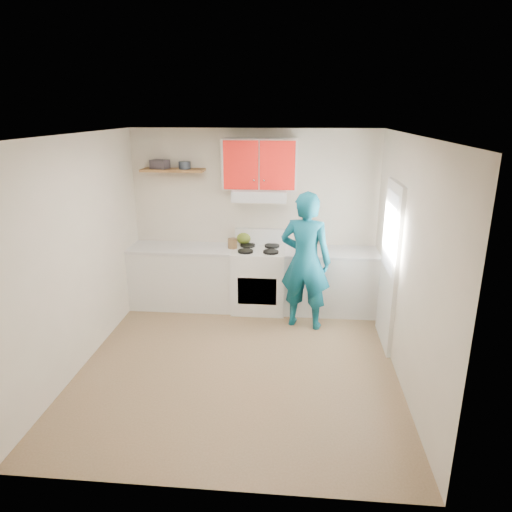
# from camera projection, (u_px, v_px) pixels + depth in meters

# --- Properties ---
(floor) EXTENTS (3.80, 3.80, 0.00)m
(floor) POSITION_uv_depth(u_px,v_px,m) (239.00, 363.00, 5.39)
(floor) COLOR brown
(floor) RESTS_ON ground
(ceiling) EXTENTS (3.60, 3.80, 0.04)m
(ceiling) POSITION_uv_depth(u_px,v_px,m) (236.00, 135.00, 4.60)
(ceiling) COLOR white
(ceiling) RESTS_ON floor
(back_wall) EXTENTS (3.60, 0.04, 2.60)m
(back_wall) POSITION_uv_depth(u_px,v_px,m) (254.00, 219.00, 6.80)
(back_wall) COLOR beige
(back_wall) RESTS_ON floor
(front_wall) EXTENTS (3.60, 0.04, 2.60)m
(front_wall) POSITION_uv_depth(u_px,v_px,m) (203.00, 341.00, 3.19)
(front_wall) COLOR beige
(front_wall) RESTS_ON floor
(left_wall) EXTENTS (0.04, 3.80, 2.60)m
(left_wall) POSITION_uv_depth(u_px,v_px,m) (79.00, 253.00, 5.15)
(left_wall) COLOR beige
(left_wall) RESTS_ON floor
(right_wall) EXTENTS (0.04, 3.80, 2.60)m
(right_wall) POSITION_uv_depth(u_px,v_px,m) (406.00, 263.00, 4.84)
(right_wall) COLOR beige
(right_wall) RESTS_ON floor
(door) EXTENTS (0.05, 0.85, 2.05)m
(door) POSITION_uv_depth(u_px,v_px,m) (389.00, 266.00, 5.59)
(door) COLOR white
(door) RESTS_ON floor
(door_glass) EXTENTS (0.01, 0.55, 0.95)m
(door_glass) POSITION_uv_depth(u_px,v_px,m) (390.00, 232.00, 5.46)
(door_glass) COLOR white
(door_glass) RESTS_ON door
(counter_left) EXTENTS (1.52, 0.60, 0.90)m
(counter_left) POSITION_uv_depth(u_px,v_px,m) (183.00, 277.00, 6.86)
(counter_left) COLOR silver
(counter_left) RESTS_ON floor
(counter_right) EXTENTS (1.32, 0.60, 0.90)m
(counter_right) POSITION_uv_depth(u_px,v_px,m) (330.00, 282.00, 6.67)
(counter_right) COLOR silver
(counter_right) RESTS_ON floor
(stove) EXTENTS (0.76, 0.65, 0.92)m
(stove) POSITION_uv_depth(u_px,v_px,m) (259.00, 279.00, 6.74)
(stove) COLOR white
(stove) RESTS_ON floor
(range_hood) EXTENTS (0.76, 0.44, 0.15)m
(range_hood) POSITION_uv_depth(u_px,v_px,m) (260.00, 195.00, 6.46)
(range_hood) COLOR silver
(range_hood) RESTS_ON back_wall
(upper_cabinets) EXTENTS (1.02, 0.33, 0.70)m
(upper_cabinets) POSITION_uv_depth(u_px,v_px,m) (260.00, 164.00, 6.38)
(upper_cabinets) COLOR red
(upper_cabinets) RESTS_ON back_wall
(shelf) EXTENTS (0.90, 0.30, 0.04)m
(shelf) POSITION_uv_depth(u_px,v_px,m) (173.00, 170.00, 6.53)
(shelf) COLOR brown
(shelf) RESTS_ON back_wall
(books) EXTENTS (0.28, 0.24, 0.13)m
(books) POSITION_uv_depth(u_px,v_px,m) (160.00, 164.00, 6.53)
(books) COLOR #383137
(books) RESTS_ON shelf
(tin) EXTENTS (0.18, 0.18, 0.10)m
(tin) POSITION_uv_depth(u_px,v_px,m) (185.00, 165.00, 6.50)
(tin) COLOR #333D4C
(tin) RESTS_ON shelf
(kettle) EXTENTS (0.26, 0.26, 0.19)m
(kettle) POSITION_uv_depth(u_px,v_px,m) (244.00, 238.00, 6.84)
(kettle) COLOR #5B701F
(kettle) RESTS_ON stove
(crock) EXTENTS (0.15, 0.15, 0.16)m
(crock) POSITION_uv_depth(u_px,v_px,m) (233.00, 244.00, 6.64)
(crock) COLOR brown
(crock) RESTS_ON counter_left
(cutting_board) EXTENTS (0.33, 0.28, 0.02)m
(cutting_board) POSITION_uv_depth(u_px,v_px,m) (313.00, 250.00, 6.59)
(cutting_board) COLOR olive
(cutting_board) RESTS_ON counter_right
(silicone_mat) EXTENTS (0.32, 0.28, 0.01)m
(silicone_mat) POSITION_uv_depth(u_px,v_px,m) (366.00, 252.00, 6.54)
(silicone_mat) COLOR #B61912
(silicone_mat) RESTS_ON counter_right
(person) EXTENTS (0.76, 0.59, 1.87)m
(person) POSITION_uv_depth(u_px,v_px,m) (305.00, 261.00, 6.05)
(person) COLOR #0B5065
(person) RESTS_ON floor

